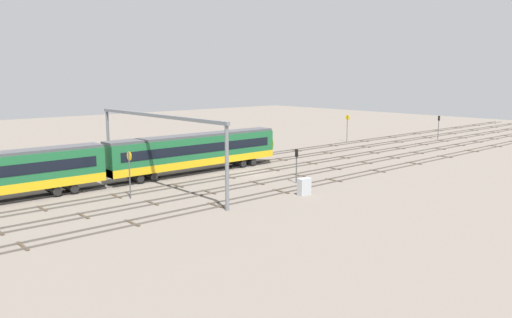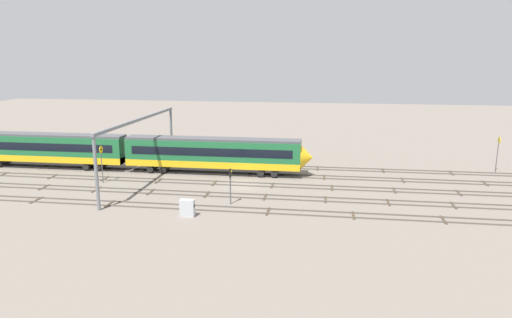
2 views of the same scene
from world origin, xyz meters
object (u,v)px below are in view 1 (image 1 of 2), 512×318
speed_sign_mid_trackside (129,168)px  signal_light_trackside_approach (439,124)px  signal_light_trackside_departure (297,161)px  relay_cabinet (304,187)px  overhead_gantry (157,130)px  speed_sign_near_foreground (347,124)px

speed_sign_mid_trackside → signal_light_trackside_approach: bearing=3.0°
signal_light_trackside_departure → relay_cabinet: size_ratio=2.26×
speed_sign_mid_trackside → signal_light_trackside_approach: 67.19m
speed_sign_mid_trackside → signal_light_trackside_departure: size_ratio=1.21×
overhead_gantry → speed_sign_near_foreground: overhead_gantry is taller
signal_light_trackside_approach → relay_cabinet: (-52.85, -14.01, -2.12)m
speed_sign_near_foreground → signal_light_trackside_approach: 18.41m
speed_sign_near_foreground → signal_light_trackside_approach: speed_sign_near_foreground is taller
overhead_gantry → speed_sign_near_foreground: size_ratio=4.93×
signal_light_trackside_departure → relay_cabinet: (-3.54, -4.51, -1.74)m
overhead_gantry → speed_sign_mid_trackside: (-4.48, -2.01, -3.37)m
overhead_gantry → signal_light_trackside_approach: (62.63, 1.50, -3.49)m
signal_light_trackside_approach → relay_cabinet: signal_light_trackside_approach is taller
speed_sign_near_foreground → relay_cabinet: size_ratio=2.85×
overhead_gantry → speed_sign_mid_trackside: bearing=-155.8°
speed_sign_mid_trackside → signal_light_trackside_departure: 18.77m
speed_sign_near_foreground → signal_light_trackside_approach: size_ratio=1.09×
overhead_gantry → signal_light_trackside_departure: overhead_gantry is taller
signal_light_trackside_approach → overhead_gantry: bearing=-178.6°
speed_sign_near_foreground → relay_cabinet: bearing=-147.5°
signal_light_trackside_approach → relay_cabinet: size_ratio=2.62×
speed_sign_near_foreground → relay_cabinet: 44.25m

